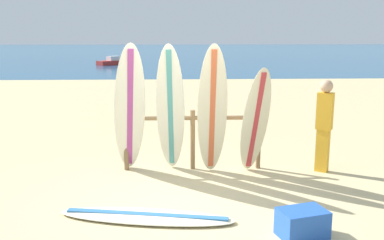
% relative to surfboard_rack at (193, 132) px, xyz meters
% --- Properties ---
extents(ground_plane, '(120.00, 120.00, 0.00)m').
position_rel_surfboard_rack_xyz_m(ground_plane, '(-0.19, -1.58, -0.74)').
color(ground_plane, '#CCB784').
extents(ocean_water, '(120.00, 80.00, 0.01)m').
position_rel_surfboard_rack_xyz_m(ocean_water, '(-0.19, 56.42, -0.73)').
color(ocean_water, '#1E5984').
rests_on(ocean_water, ground).
extents(surfboard_rack, '(2.64, 0.09, 1.15)m').
position_rel_surfboard_rack_xyz_m(surfboard_rack, '(0.00, 0.00, 0.00)').
color(surfboard_rack, olive).
rests_on(surfboard_rack, ground).
extents(surfboard_leaning_far_left, '(0.74, 1.01, 2.43)m').
position_rel_surfboard_rack_xyz_m(surfboard_leaning_far_left, '(-1.15, -0.27, 0.48)').
color(surfboard_leaning_far_left, white).
rests_on(surfboard_leaning_far_left, ground).
extents(surfboard_leaning_left, '(0.55, 0.93, 2.42)m').
position_rel_surfboard_rack_xyz_m(surfboard_leaning_left, '(-0.42, -0.27, 0.47)').
color(surfboard_leaning_left, white).
rests_on(surfboard_leaning_left, ground).
extents(surfboard_leaning_center_left, '(0.54, 0.60, 2.41)m').
position_rel_surfboard_rack_xyz_m(surfboard_leaning_center_left, '(0.34, -0.34, 0.47)').
color(surfboard_leaning_center_left, beige).
rests_on(surfboard_leaning_center_left, ground).
extents(surfboard_leaning_center, '(0.63, 0.82, 2.02)m').
position_rel_surfboard_rack_xyz_m(surfboard_leaning_center, '(1.11, -0.41, 0.27)').
color(surfboard_leaning_center, beige).
rests_on(surfboard_leaning_center, ground).
extents(surfboard_lying_on_sand, '(2.58, 1.01, 0.08)m').
position_rel_surfboard_rack_xyz_m(surfboard_lying_on_sand, '(-0.75, -2.22, -0.70)').
color(surfboard_lying_on_sand, beige).
rests_on(surfboard_lying_on_sand, ground).
extents(beachgoer_standing, '(0.33, 0.30, 1.74)m').
position_rel_surfboard_rack_xyz_m(beachgoer_standing, '(2.44, -0.25, 0.22)').
color(beachgoer_standing, gold).
rests_on(beachgoer_standing, ground).
extents(small_boat_offshore, '(2.77, 2.66, 0.71)m').
position_rel_surfboard_rack_xyz_m(small_boat_offshore, '(-5.38, 28.30, -0.48)').
color(small_boat_offshore, '#B22D28').
rests_on(small_boat_offshore, ocean_water).
extents(cooler_box, '(0.68, 0.54, 0.36)m').
position_rel_surfboard_rack_xyz_m(cooler_box, '(1.28, -2.84, -0.56)').
color(cooler_box, blue).
rests_on(cooler_box, ground).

